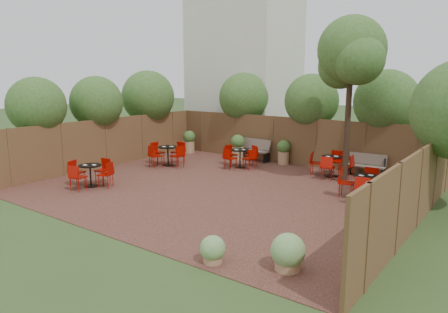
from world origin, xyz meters
The scene contains 13 objects.
ground centered at (0.00, 0.00, 0.00)m, with size 80.00×80.00×0.00m, color #354F23.
courtyard_paving centered at (0.00, 0.00, 0.01)m, with size 12.00×10.00×0.02m, color #381A16.
fence_back centered at (0.00, 5.00, 1.00)m, with size 12.00×0.08×2.00m, color #4C331C.
fence_left centered at (-6.00, 0.00, 1.00)m, with size 0.08×10.00×2.00m, color #4C331C.
fence_right centered at (6.00, 0.00, 1.00)m, with size 0.08×10.00×2.00m, color #4C331C.
neighbour_building centered at (-4.50, 8.00, 4.00)m, with size 5.00×4.00×8.00m, color beige.
overhang_foliage centered at (-0.65, 3.03, 2.73)m, with size 15.83×10.60×2.79m.
courtyard_tree centered at (2.93, 3.26, 4.39)m, with size 2.53×2.43×5.71m.
park_bench_left centered at (-1.71, 4.63, 0.51)m, with size 1.57×0.59×0.95m.
park_bench_right centered at (3.28, 4.62, 0.45)m, with size 1.40×0.56×0.84m.
bistro_tables centered at (-0.65, 1.52, 0.46)m, with size 9.89×7.82×0.92m.
planters centered at (-0.66, 3.46, 0.61)m, with size 11.01×4.51×1.13m.
low_shrubs centered at (4.59, -3.64, 0.34)m, with size 3.09×2.93×0.74m.
Camera 1 is at (8.07, -10.95, 3.78)m, focal length 33.75 mm.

